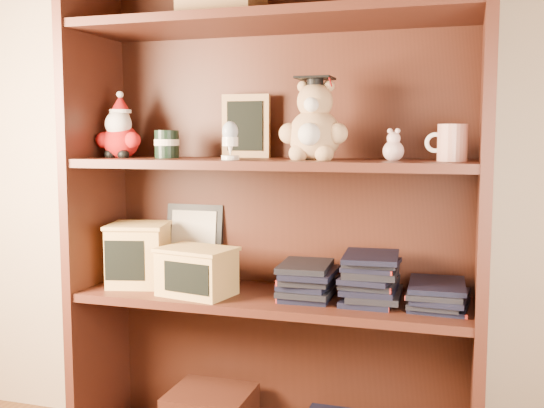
% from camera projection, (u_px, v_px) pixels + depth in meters
% --- Properties ---
extents(bookcase, '(1.20, 0.35, 1.60)m').
position_uv_depth(bookcase, '(276.00, 216.00, 1.90)').
color(bookcase, '#431D13').
rests_on(bookcase, ground).
extents(shelf_lower, '(1.14, 0.33, 0.02)m').
position_uv_depth(shelf_lower, '(272.00, 299.00, 1.88)').
color(shelf_lower, '#431D13').
rests_on(shelf_lower, ground).
extents(shelf_upper, '(1.14, 0.33, 0.02)m').
position_uv_depth(shelf_upper, '(272.00, 164.00, 1.83)').
color(shelf_upper, '#431D13').
rests_on(shelf_upper, ground).
extents(santa_plush, '(0.15, 0.11, 0.21)m').
position_uv_depth(santa_plush, '(120.00, 133.00, 1.96)').
color(santa_plush, '#A50F0F').
rests_on(santa_plush, shelf_upper).
extents(teachers_tin, '(0.08, 0.08, 0.08)m').
position_uv_depth(teachers_tin, '(167.00, 144.00, 1.93)').
color(teachers_tin, black).
rests_on(teachers_tin, shelf_upper).
extents(chalkboard_plaque, '(0.15, 0.08, 0.19)m').
position_uv_depth(chalkboard_plaque, '(246.00, 127.00, 1.97)').
color(chalkboard_plaque, '#9E7547').
rests_on(chalkboard_plaque, shelf_upper).
extents(egg_cup, '(0.05, 0.05, 0.11)m').
position_uv_depth(egg_cup, '(230.00, 139.00, 1.78)').
color(egg_cup, white).
rests_on(egg_cup, shelf_upper).
extents(grad_teddy_bear, '(0.20, 0.17, 0.24)m').
position_uv_depth(grad_teddy_bear, '(314.00, 128.00, 1.78)').
color(grad_teddy_bear, tan).
rests_on(grad_teddy_bear, shelf_upper).
extents(pink_figurine, '(0.06, 0.06, 0.09)m').
position_uv_depth(pink_figurine, '(393.00, 148.00, 1.73)').
color(pink_figurine, beige).
rests_on(pink_figurine, shelf_upper).
extents(teacher_mug, '(0.11, 0.08, 0.10)m').
position_uv_depth(teacher_mug, '(451.00, 143.00, 1.68)').
color(teacher_mug, silver).
rests_on(teacher_mug, shelf_upper).
extents(certificate_frame, '(0.20, 0.05, 0.24)m').
position_uv_depth(certificate_frame, '(194.00, 242.00, 2.09)').
color(certificate_frame, black).
rests_on(certificate_frame, shelf_lower).
extents(treats_box, '(0.22, 0.22, 0.19)m').
position_uv_depth(treats_box, '(139.00, 254.00, 1.99)').
color(treats_box, tan).
rests_on(treats_box, shelf_lower).
extents(pencils_box, '(0.24, 0.19, 0.14)m').
position_uv_depth(pencils_box, '(197.00, 271.00, 1.87)').
color(pencils_box, tan).
rests_on(pencils_box, shelf_lower).
extents(book_stack_left, '(0.14, 0.20, 0.10)m').
position_uv_depth(book_stack_left, '(307.00, 281.00, 1.84)').
color(book_stack_left, black).
rests_on(book_stack_left, shelf_lower).
extents(book_stack_mid, '(0.14, 0.20, 0.14)m').
position_uv_depth(book_stack_mid, '(372.00, 277.00, 1.78)').
color(book_stack_mid, black).
rests_on(book_stack_mid, shelf_lower).
extents(book_stack_right, '(0.14, 0.20, 0.08)m').
position_uv_depth(book_stack_right, '(439.00, 293.00, 1.73)').
color(book_stack_right, black).
rests_on(book_stack_right, shelf_lower).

